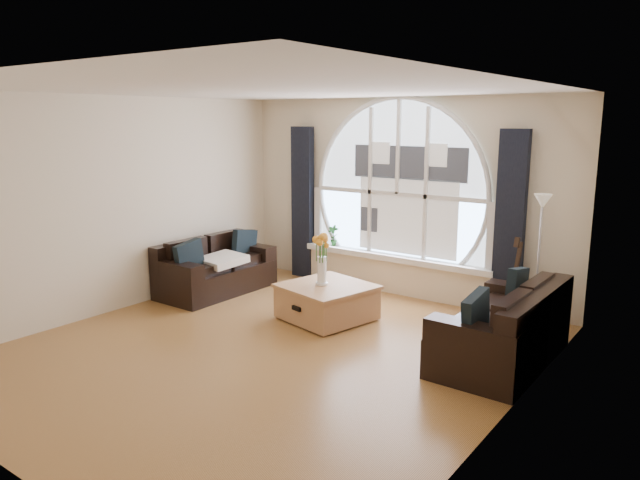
{
  "coord_description": "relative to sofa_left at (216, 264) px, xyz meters",
  "views": [
    {
      "loc": [
        3.96,
        -4.49,
        2.42
      ],
      "look_at": [
        0.0,
        0.9,
        1.05
      ],
      "focal_mm": 33.44,
      "sensor_mm": 36.0,
      "label": 1
    }
  ],
  "objects": [
    {
      "name": "ground",
      "position": [
        2.05,
        -1.21,
        -0.4
      ],
      "size": [
        5.0,
        5.5,
        0.01
      ],
      "primitive_type": "cube",
      "color": "brown",
      "rests_on": "ground"
    },
    {
      "name": "ceiling",
      "position": [
        2.05,
        -1.21,
        2.3
      ],
      "size": [
        5.0,
        5.5,
        0.01
      ],
      "primitive_type": "cube",
      "color": "silver",
      "rests_on": "ground"
    },
    {
      "name": "wall_back",
      "position": [
        2.05,
        1.54,
        0.95
      ],
      "size": [
        5.0,
        0.01,
        2.7
      ],
      "primitive_type": "cube",
      "color": "beige",
      "rests_on": "ground"
    },
    {
      "name": "wall_left",
      "position": [
        -0.45,
        -1.21,
        0.95
      ],
      "size": [
        0.01,
        5.5,
        2.7
      ],
      "primitive_type": "cube",
      "color": "beige",
      "rests_on": "ground"
    },
    {
      "name": "wall_right",
      "position": [
        4.55,
        -1.21,
        0.95
      ],
      "size": [
        0.01,
        5.5,
        2.7
      ],
      "primitive_type": "cube",
      "color": "beige",
      "rests_on": "ground"
    },
    {
      "name": "attic_slope",
      "position": [
        4.25,
        -1.21,
        1.95
      ],
      "size": [
        0.92,
        5.5,
        0.72
      ],
      "primitive_type": "cube",
      "color": "silver",
      "rests_on": "ground"
    },
    {
      "name": "arched_window",
      "position": [
        2.05,
        1.51,
        1.23
      ],
      "size": [
        2.6,
        0.06,
        2.15
      ],
      "primitive_type": "cube",
      "color": "silver",
      "rests_on": "wall_back"
    },
    {
      "name": "window_sill",
      "position": [
        2.05,
        1.44,
        0.11
      ],
      "size": [
        2.9,
        0.22,
        0.08
      ],
      "primitive_type": "cube",
      "color": "white",
      "rests_on": "wall_back"
    },
    {
      "name": "window_frame",
      "position": [
        2.05,
        1.48,
        1.23
      ],
      "size": [
        2.76,
        0.08,
        2.15
      ],
      "primitive_type": "cube",
      "color": "white",
      "rests_on": "wall_back"
    },
    {
      "name": "neighbor_house",
      "position": [
        2.2,
        1.49,
        1.1
      ],
      "size": [
        1.7,
        0.02,
        1.5
      ],
      "primitive_type": "cube",
      "color": "silver",
      "rests_on": "wall_back"
    },
    {
      "name": "curtain_left",
      "position": [
        0.45,
        1.42,
        0.75
      ],
      "size": [
        0.35,
        0.12,
        2.3
      ],
      "primitive_type": "cube",
      "color": "black",
      "rests_on": "ground"
    },
    {
      "name": "curtain_right",
      "position": [
        3.65,
        1.42,
        0.75
      ],
      "size": [
        0.35,
        0.12,
        2.3
      ],
      "primitive_type": "cube",
      "color": "black",
      "rests_on": "ground"
    },
    {
      "name": "sofa_left",
      "position": [
        0.0,
        0.0,
        0.0
      ],
      "size": [
        0.84,
        1.66,
        0.74
      ],
      "primitive_type": "cube",
      "rotation": [
        0.0,
        0.0,
        -0.0
      ],
      "color": "black",
      "rests_on": "ground"
    },
    {
      "name": "sofa_right",
      "position": [
        4.11,
        -0.04,
        0.0
      ],
      "size": [
        0.91,
        1.77,
        0.78
      ],
      "primitive_type": "cube",
      "rotation": [
        0.0,
        0.0,
        -0.02
      ],
      "color": "black",
      "rests_on": "ground"
    },
    {
      "name": "coffee_chest",
      "position": [
        1.95,
        -0.04,
        -0.16
      ],
      "size": [
        1.16,
        1.16,
        0.47
      ],
      "primitive_type": "cube",
      "rotation": [
        0.0,
        0.0,
        -0.22
      ],
      "color": "#AE7B50",
      "rests_on": "ground"
    },
    {
      "name": "throw_blanket",
      "position": [
        0.18,
        -0.06,
        0.1
      ],
      "size": [
        0.62,
        0.62,
        0.1
      ],
      "primitive_type": "cube",
      "rotation": [
        0.0,
        0.0,
        -0.14
      ],
      "color": "silver",
      "rests_on": "sofa_left"
    },
    {
      "name": "vase_flowers",
      "position": [
        1.89,
        -0.06,
        0.42
      ],
      "size": [
        0.24,
        0.24,
        0.7
      ],
      "primitive_type": "cube",
      "color": "white",
      "rests_on": "coffee_chest"
    },
    {
      "name": "floor_lamp",
      "position": [
        4.13,
        1.02,
        0.4
      ],
      "size": [
        0.24,
        0.24,
        1.6
      ],
      "primitive_type": "cube",
      "color": "#B2B2B2",
      "rests_on": "ground"
    },
    {
      "name": "guitar",
      "position": [
        3.83,
        1.25,
        0.13
      ],
      "size": [
        0.41,
        0.32,
        1.06
      ],
      "primitive_type": "cube",
      "rotation": [
        0.0,
        0.0,
        -0.24
      ],
      "color": "olive",
      "rests_on": "ground"
    },
    {
      "name": "potted_plant",
      "position": [
        1.01,
        1.44,
        0.31
      ],
      "size": [
        0.17,
        0.13,
        0.31
      ],
      "primitive_type": "imported",
      "rotation": [
        0.0,
        0.0,
        0.1
      ],
      "color": "#1E6023",
      "rests_on": "window_sill"
    }
  ]
}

